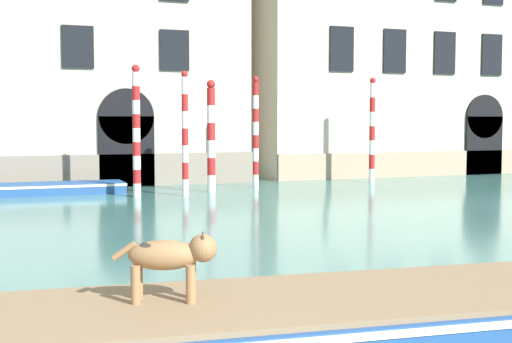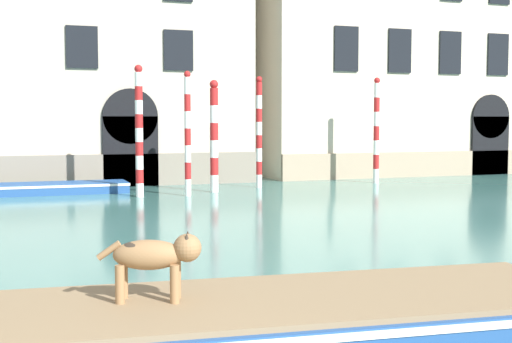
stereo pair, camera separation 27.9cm
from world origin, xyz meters
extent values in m
cube|color=gray|center=(2.06, 23.24, 0.61)|extent=(13.39, 0.16, 1.21)
cube|color=black|center=(3.77, 23.23, 1.31)|extent=(2.06, 0.14, 2.62)
cylinder|color=black|center=(3.77, 23.23, 2.62)|extent=(2.06, 0.14, 2.06)
cube|color=black|center=(2.06, 23.25, 5.11)|extent=(1.13, 0.10, 1.52)
cube|color=black|center=(5.63, 23.25, 5.11)|extent=(1.13, 0.10, 1.52)
cube|color=beige|center=(17.81, 26.29, 7.55)|extent=(15.87, 6.00, 15.10)
cube|color=tan|center=(17.81, 23.24, 0.55)|extent=(15.87, 0.16, 1.09)
cube|color=black|center=(20.01, 23.23, 1.31)|extent=(1.96, 0.14, 2.62)
cylinder|color=black|center=(20.01, 23.23, 2.62)|extent=(1.96, 0.14, 1.96)
cube|color=black|center=(12.73, 23.25, 5.40)|extent=(1.08, 0.10, 1.85)
cube|color=black|center=(15.27, 23.25, 5.40)|extent=(1.08, 0.10, 1.85)
cube|color=black|center=(17.81, 23.25, 5.40)|extent=(1.08, 0.10, 1.85)
cube|color=black|center=(20.35, 23.25, 5.40)|extent=(1.08, 0.10, 1.85)
cube|color=#234C8C|center=(1.59, 3.73, 0.28)|extent=(7.84, 3.07, 0.56)
cube|color=white|center=(1.59, 3.73, 0.50)|extent=(7.87, 3.11, 0.08)
cube|color=#8C7251|center=(1.59, 3.73, 0.59)|extent=(7.59, 2.87, 0.06)
cylinder|color=#997047|center=(0.79, 4.04, 0.82)|extent=(0.10, 0.10, 0.40)
cylinder|color=#997047|center=(0.72, 3.83, 0.82)|extent=(0.10, 0.10, 0.40)
cylinder|color=#997047|center=(0.25, 4.22, 0.82)|extent=(0.10, 0.10, 0.40)
cylinder|color=#997047|center=(0.18, 4.01, 0.82)|extent=(0.10, 0.10, 0.40)
ellipsoid|color=#997047|center=(0.48, 4.03, 1.11)|extent=(0.81, 0.54, 0.32)
ellipsoid|color=#382D23|center=(0.38, 4.06, 1.20)|extent=(0.38, 0.31, 0.11)
sphere|color=#997047|center=(0.87, 3.90, 1.18)|extent=(0.30, 0.30, 0.30)
cone|color=#382D23|center=(0.90, 3.98, 1.29)|extent=(0.09, 0.09, 0.12)
cone|color=#382D23|center=(0.84, 3.82, 1.29)|extent=(0.09, 0.09, 0.12)
cylinder|color=#997047|center=(0.09, 4.16, 1.16)|extent=(0.27, 0.15, 0.21)
cube|color=#234C8C|center=(0.67, 21.62, 0.18)|extent=(5.28, 1.63, 0.36)
cube|color=white|center=(0.67, 21.62, 0.30)|extent=(5.31, 1.66, 0.08)
cube|color=#B2B7BC|center=(0.67, 21.62, 0.16)|extent=(2.91, 1.21, 0.32)
cylinder|color=white|center=(4.91, 19.25, 0.28)|extent=(0.21, 0.21, 0.55)
cylinder|color=#B21E1E|center=(4.91, 19.25, 0.83)|extent=(0.21, 0.21, 0.55)
cylinder|color=white|center=(4.91, 19.25, 1.38)|extent=(0.21, 0.21, 0.55)
cylinder|color=#B21E1E|center=(4.91, 19.25, 1.94)|extent=(0.21, 0.21, 0.55)
cylinder|color=white|center=(4.91, 19.25, 2.49)|extent=(0.21, 0.21, 0.55)
cylinder|color=#B21E1E|center=(4.91, 19.25, 3.04)|extent=(0.21, 0.21, 0.55)
cylinder|color=white|center=(4.91, 19.25, 3.60)|extent=(0.21, 0.21, 0.55)
sphere|color=#B21E1E|center=(4.91, 19.25, 3.97)|extent=(0.22, 0.22, 0.22)
cylinder|color=white|center=(8.08, 21.08, 0.24)|extent=(0.21, 0.21, 0.48)
cylinder|color=#B21E1E|center=(8.08, 21.08, 0.72)|extent=(0.21, 0.21, 0.48)
cylinder|color=white|center=(8.08, 21.08, 1.21)|extent=(0.21, 0.21, 0.48)
cylinder|color=#B21E1E|center=(8.08, 21.08, 1.69)|extent=(0.21, 0.21, 0.48)
cylinder|color=white|center=(8.08, 21.08, 2.17)|extent=(0.21, 0.21, 0.48)
cylinder|color=#B21E1E|center=(8.08, 21.08, 2.65)|extent=(0.21, 0.21, 0.48)
cylinder|color=white|center=(8.08, 21.08, 3.13)|extent=(0.21, 0.21, 0.48)
cylinder|color=#B21E1E|center=(8.08, 21.08, 3.62)|extent=(0.21, 0.21, 0.48)
sphere|color=#B21E1E|center=(8.08, 21.08, 3.95)|extent=(0.22, 0.22, 0.22)
cylinder|color=white|center=(6.07, 20.11, 0.30)|extent=(0.28, 0.28, 0.60)
cylinder|color=#B21E1E|center=(6.07, 20.11, 0.89)|extent=(0.28, 0.28, 0.60)
cylinder|color=white|center=(6.07, 20.11, 1.49)|extent=(0.28, 0.28, 0.60)
cylinder|color=#B21E1E|center=(6.07, 20.11, 2.08)|extent=(0.28, 0.28, 0.60)
cylinder|color=white|center=(6.07, 20.11, 2.68)|extent=(0.28, 0.28, 0.60)
cylinder|color=#B21E1E|center=(6.07, 20.11, 3.28)|extent=(0.28, 0.28, 0.60)
sphere|color=#B21E1E|center=(6.07, 20.11, 3.70)|extent=(0.29, 0.29, 0.29)
cylinder|color=white|center=(13.06, 21.28, 0.28)|extent=(0.23, 0.23, 0.56)
cylinder|color=#B21E1E|center=(13.06, 21.28, 0.84)|extent=(0.23, 0.23, 0.56)
cylinder|color=white|center=(13.06, 21.28, 1.40)|extent=(0.23, 0.23, 0.56)
cylinder|color=#B21E1E|center=(13.06, 21.28, 1.96)|extent=(0.23, 0.23, 0.56)
cylinder|color=white|center=(13.06, 21.28, 2.51)|extent=(0.23, 0.23, 0.56)
cylinder|color=#B21E1E|center=(13.06, 21.28, 3.07)|extent=(0.23, 0.23, 0.56)
cylinder|color=white|center=(13.06, 21.28, 3.63)|extent=(0.23, 0.23, 0.56)
sphere|color=#B21E1E|center=(13.06, 21.28, 4.01)|extent=(0.24, 0.24, 0.24)
cylinder|color=white|center=(3.38, 19.52, 0.22)|extent=(0.25, 0.25, 0.45)
cylinder|color=#B21E1E|center=(3.38, 19.52, 0.67)|extent=(0.25, 0.25, 0.45)
cylinder|color=white|center=(3.38, 19.52, 1.11)|extent=(0.25, 0.25, 0.45)
cylinder|color=#B21E1E|center=(3.38, 19.52, 1.56)|extent=(0.25, 0.25, 0.45)
cylinder|color=white|center=(3.38, 19.52, 2.00)|extent=(0.25, 0.25, 0.45)
cylinder|color=#B21E1E|center=(3.38, 19.52, 2.45)|extent=(0.25, 0.25, 0.45)
cylinder|color=white|center=(3.38, 19.52, 2.90)|extent=(0.25, 0.25, 0.45)
cylinder|color=#B21E1E|center=(3.38, 19.52, 3.34)|extent=(0.25, 0.25, 0.45)
cylinder|color=white|center=(3.38, 19.52, 3.79)|extent=(0.25, 0.25, 0.45)
sphere|color=#B21E1E|center=(3.38, 19.52, 4.12)|extent=(0.26, 0.26, 0.26)
camera|label=1|loc=(-1.26, -3.19, 2.53)|focal=50.00mm
camera|label=2|loc=(-1.00, -3.28, 2.53)|focal=50.00mm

